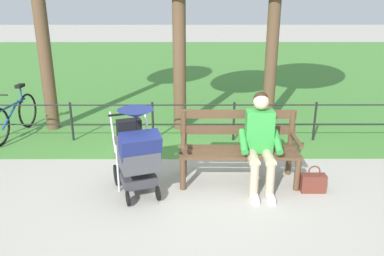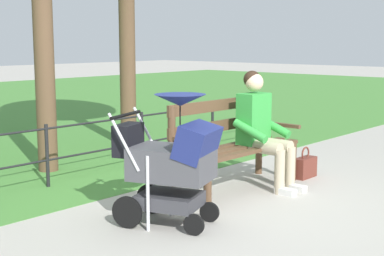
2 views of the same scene
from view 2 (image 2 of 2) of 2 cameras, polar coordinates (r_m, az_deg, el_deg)
ground_plane at (r=5.70m, az=1.08°, el=-7.42°), size 60.00×60.00×0.00m
park_bench at (r=6.11m, az=3.98°, el=-1.27°), size 1.61×0.62×0.96m
person_on_bench at (r=6.15m, az=7.07°, el=0.19°), size 0.54×0.74×1.28m
stroller at (r=4.85m, az=-2.00°, el=-3.09°), size 0.76×0.99×1.15m
handbag at (r=6.76m, az=11.39°, el=-3.89°), size 0.32×0.14×0.37m
park_fence at (r=6.75m, az=-9.51°, el=-1.32°), size 7.13×0.04×0.70m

